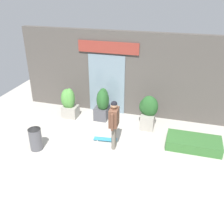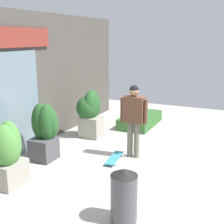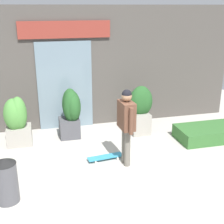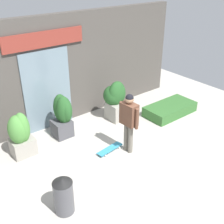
{
  "view_description": "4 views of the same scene",
  "coord_description": "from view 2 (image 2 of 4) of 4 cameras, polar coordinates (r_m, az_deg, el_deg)",
  "views": [
    {
      "loc": [
        2.24,
        -6.25,
        4.91
      ],
      "look_at": [
        0.13,
        1.02,
        1.06
      ],
      "focal_mm": 41.47,
      "sensor_mm": 36.0,
      "label": 1
    },
    {
      "loc": [
        -5.8,
        -1.75,
        2.7
      ],
      "look_at": [
        0.13,
        1.02,
        1.06
      ],
      "focal_mm": 48.26,
      "sensor_mm": 36.0,
      "label": 2
    },
    {
      "loc": [
        -1.42,
        -5.07,
        3.27
      ],
      "look_at": [
        0.13,
        1.02,
        1.06
      ],
      "focal_mm": 48.71,
      "sensor_mm": 36.0,
      "label": 3
    },
    {
      "loc": [
        -3.93,
        -4.1,
        4.53
      ],
      "look_at": [
        0.13,
        1.02,
        1.06
      ],
      "focal_mm": 45.38,
      "sensor_mm": 36.0,
      "label": 4
    }
  ],
  "objects": [
    {
      "name": "planter_box_mid",
      "position": [
        8.24,
        -4.12,
        0.21
      ],
      "size": [
        0.69,
        0.66,
        1.31
      ],
      "color": "gray",
      "rests_on": "ground_plane"
    },
    {
      "name": "ground_plane",
      "position": [
        6.64,
        7.67,
        -10.12
      ],
      "size": [
        12.0,
        12.0,
        0.0
      ],
      "primitive_type": "plane",
      "color": "#B2ADA3"
    },
    {
      "name": "skateboarder",
      "position": [
        6.76,
        4.14,
        -0.31
      ],
      "size": [
        0.29,
        0.64,
        1.68
      ],
      "rotation": [
        0.0,
        0.0,
        -3.07
      ],
      "color": "#666056",
      "rests_on": "ground_plane"
    },
    {
      "name": "hedge_ledge",
      "position": [
        9.51,
        5.37,
        -1.49
      ],
      "size": [
        1.75,
        0.9,
        0.33
      ],
      "primitive_type": "cube",
      "color": "#33662D",
      "rests_on": "ground_plane"
    },
    {
      "name": "building_facade",
      "position": [
        7.68,
        -15.39,
        5.62
      ],
      "size": [
        8.47,
        0.31,
        3.3
      ],
      "color": "#4C4742",
      "rests_on": "ground_plane"
    },
    {
      "name": "planter_box_right",
      "position": [
        5.84,
        -19.19,
        -7.27
      ],
      "size": [
        0.61,
        0.54,
        1.24
      ],
      "color": "gray",
      "rests_on": "ground_plane"
    },
    {
      "name": "planter_box_left",
      "position": [
        6.89,
        -12.63,
        -3.02
      ],
      "size": [
        0.57,
        0.61,
        1.29
      ],
      "color": "#47474C",
      "rests_on": "ground_plane"
    },
    {
      "name": "trash_bin",
      "position": [
        4.64,
        2.28,
        -15.44
      ],
      "size": [
        0.41,
        0.41,
        0.84
      ],
      "color": "#4C4C51",
      "rests_on": "ground_plane"
    },
    {
      "name": "skateboard",
      "position": [
        6.84,
        0.47,
        -8.67
      ],
      "size": [
        0.82,
        0.33,
        0.08
      ],
      "rotation": [
        0.0,
        0.0,
        -3.02
      ],
      "color": "teal",
      "rests_on": "ground_plane"
    }
  ]
}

